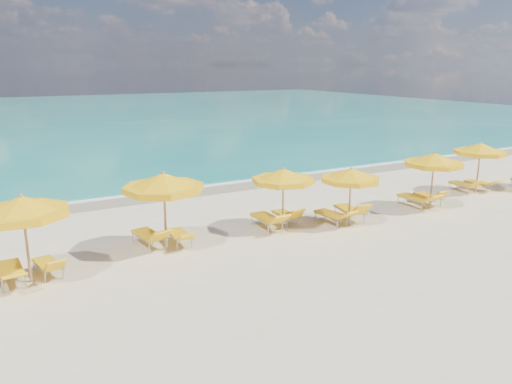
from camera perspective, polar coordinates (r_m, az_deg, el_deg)
ground_plane at (r=17.89m, az=2.34°, el=-4.77°), size 120.00×120.00×0.00m
ocean at (r=63.31m, az=-21.10°, el=8.08°), size 120.00×80.00×0.30m
wet_sand_band at (r=24.25m, az=-6.78°, el=0.27°), size 120.00×2.60×0.01m
foam_line at (r=24.97m, az=-7.48°, el=0.66°), size 120.00×1.20×0.03m
whitecap_near at (r=32.08m, az=-23.48°, el=2.63°), size 14.00×0.36×0.05m
whitecap_far at (r=42.35m, az=-5.35°, el=6.33°), size 18.00×0.30×0.05m
umbrella_2 at (r=14.73m, az=-25.15°, el=-1.58°), size 3.08×3.08×2.53m
umbrella_3 at (r=16.00m, az=-10.52°, el=1.02°), size 2.98×2.98×2.62m
umbrella_4 at (r=17.91m, az=3.13°, el=1.80°), size 2.51×2.51×2.31m
umbrella_5 at (r=18.60m, az=10.79°, el=1.85°), size 2.89×2.89×2.24m
umbrella_6 at (r=21.68m, az=19.68°, el=3.45°), size 3.06×3.06×2.43m
umbrella_7 at (r=25.52m, az=24.27°, el=4.48°), size 2.79×2.79×2.39m
lounger_2_left at (r=15.47m, az=-26.20°, el=-8.54°), size 0.73×1.98×0.71m
lounger_2_right at (r=15.58m, az=-22.65°, el=-8.09°), size 0.80×1.66×0.75m
lounger_3_left at (r=16.96m, az=-12.10°, el=-5.35°), size 0.89×1.94×0.86m
lounger_3_right at (r=16.97m, az=-8.74°, el=-5.28°), size 0.63×1.73×0.68m
lounger_4_left at (r=18.32m, az=1.32°, el=-3.51°), size 0.70×1.96×0.85m
lounger_4_right at (r=18.98m, az=3.47°, el=-2.99°), size 0.61×1.62×0.80m
lounger_5_left at (r=19.12m, az=8.67°, el=-2.98°), size 0.82×1.84×0.75m
lounger_5_right at (r=19.71m, az=10.67°, el=-2.47°), size 0.96×1.95×0.92m
lounger_6_left at (r=22.14m, az=17.75°, el=-1.06°), size 0.69×1.97×0.80m
lounger_6_right at (r=22.86m, az=19.07°, el=-0.76°), size 0.74×1.68×0.79m
lounger_7_left at (r=25.67m, az=22.59°, el=0.52°), size 0.64×1.68×0.78m
lounger_7_right at (r=26.35m, az=24.15°, el=0.68°), size 0.68×1.73×0.68m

